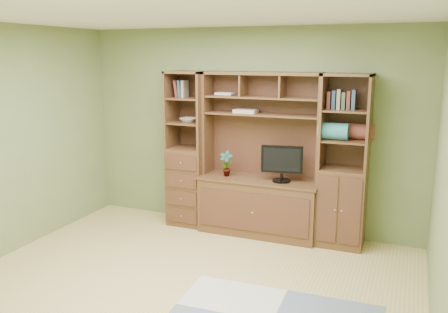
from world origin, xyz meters
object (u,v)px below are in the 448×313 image
at_px(right_tower, 344,162).
at_px(monitor, 282,157).
at_px(center_hutch, 259,156).
at_px(left_tower, 189,149).

height_order(right_tower, monitor, right_tower).
bearing_deg(monitor, center_hutch, 163.79).
bearing_deg(right_tower, monitor, -174.11).
relative_size(left_tower, right_tower, 1.00).
bearing_deg(left_tower, monitor, -3.31).
bearing_deg(center_hutch, left_tower, 177.71).
relative_size(right_tower, monitor, 3.32).
height_order(center_hutch, right_tower, same).
distance_m(left_tower, monitor, 1.30).
xyz_separation_m(center_hutch, left_tower, (-1.00, 0.04, 0.00)).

